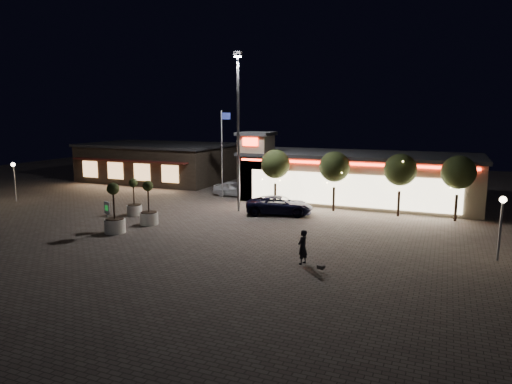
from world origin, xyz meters
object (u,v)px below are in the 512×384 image
at_px(pickup_truck, 279,205).
at_px(planter_left, 134,204).
at_px(pedestrian, 303,247).
at_px(valet_sign, 107,210).
at_px(planter_mid, 115,217).
at_px(white_sedan, 236,189).

bearing_deg(pickup_truck, planter_left, 99.78).
relative_size(pickup_truck, pedestrian, 2.83).
xyz_separation_m(pedestrian, planter_left, (-15.36, 6.12, -0.03)).
xyz_separation_m(pickup_truck, planter_left, (-10.23, -4.57, 0.17)).
bearing_deg(valet_sign, pickup_truck, 45.59).
distance_m(pickup_truck, planter_mid, 12.40).
xyz_separation_m(planter_left, planter_mid, (2.16, -4.84, 0.15)).
height_order(white_sedan, pedestrian, pedestrian).
height_order(planter_left, valet_sign, planter_left).
bearing_deg(planter_mid, pedestrian, -5.56).
distance_m(pedestrian, planter_left, 16.54).
height_order(pedestrian, planter_left, planter_left).
bearing_deg(white_sedan, planter_mid, 174.62).
relative_size(white_sedan, pedestrian, 2.34).
xyz_separation_m(planter_mid, valet_sign, (-0.85, 0.30, 0.34)).
relative_size(white_sedan, planter_mid, 1.27).
bearing_deg(pedestrian, planter_mid, -77.51).
relative_size(planter_mid, valet_sign, 1.70).
xyz_separation_m(pickup_truck, pedestrian, (5.13, -10.70, 0.19)).
height_order(pickup_truck, white_sedan, white_sedan).
relative_size(pickup_truck, valet_sign, 2.62).
relative_size(pedestrian, planter_mid, 0.54).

